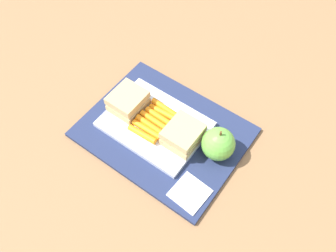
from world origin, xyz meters
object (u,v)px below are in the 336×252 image
(sandwich_half_right, at_px, (183,135))
(apple, at_px, (218,144))
(paper_napkin, at_px, (190,193))
(sandwich_half_left, at_px, (128,101))
(food_tray, at_px, (155,124))
(carrot_sticks_bundle, at_px, (155,121))

(sandwich_half_right, relative_size, apple, 0.94)
(apple, relative_size, paper_napkin, 1.21)
(sandwich_half_left, relative_size, paper_napkin, 1.14)
(food_tray, xyz_separation_m, sandwich_half_left, (-0.08, 0.00, 0.03))
(sandwich_half_left, bearing_deg, sandwich_half_right, 0.00)
(carrot_sticks_bundle, distance_m, apple, 0.16)
(sandwich_half_left, xyz_separation_m, sandwich_half_right, (0.16, 0.00, 0.00))
(food_tray, xyz_separation_m, sandwich_half_right, (0.08, 0.00, 0.03))
(food_tray, bearing_deg, sandwich_half_right, 0.00)
(food_tray, height_order, apple, apple)
(sandwich_half_right, distance_m, apple, 0.08)
(apple, bearing_deg, sandwich_half_right, -162.58)
(carrot_sticks_bundle, relative_size, paper_napkin, 1.46)
(food_tray, bearing_deg, paper_napkin, -29.75)
(carrot_sticks_bundle, height_order, paper_napkin, carrot_sticks_bundle)
(food_tray, height_order, carrot_sticks_bundle, carrot_sticks_bundle)
(sandwich_half_right, height_order, paper_napkin, sandwich_half_right)
(food_tray, relative_size, carrot_sticks_bundle, 2.26)
(sandwich_half_right, bearing_deg, food_tray, 180.00)
(paper_napkin, bearing_deg, sandwich_half_right, 131.89)
(carrot_sticks_bundle, xyz_separation_m, paper_napkin, (0.16, -0.09, -0.02))
(food_tray, relative_size, sandwich_half_left, 2.88)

